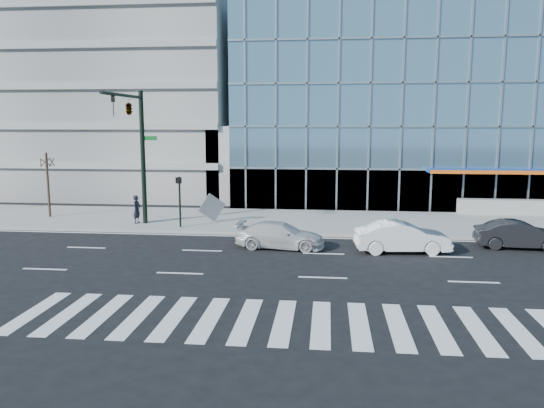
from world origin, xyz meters
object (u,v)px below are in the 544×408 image
Objects in this scene: white_suv at (280,235)px; dark_sedan at (520,235)px; tilted_panel at (212,207)px; ped_signal_post at (179,194)px; street_tree_near at (47,161)px; traffic_signal at (133,125)px; white_sedan at (402,237)px; pedestrian at (137,209)px.

dark_sedan is at bearing -79.39° from white_suv.
white_suv is 7.55m from tilted_panel.
ped_signal_post is 9.97m from street_tree_near.
ped_signal_post is at bearing 63.11° from white_suv.
traffic_signal reaches higher than dark_sedan.
street_tree_near is (-7.00, 2.93, -2.39)m from traffic_signal.
traffic_signal reaches higher than white_sedan.
tilted_panel is (1.51, 1.88, -1.08)m from ped_signal_post.
white_suv is (15.80, -6.50, -3.13)m from street_tree_near.
ped_signal_post is 0.70× the size of dark_sedan.
ped_signal_post is at bearing -160.50° from tilted_panel.
street_tree_near is 28.48m from dark_sedan.
white_suv is at bearing -22.38° from street_tree_near.
pedestrian is at bearing 161.99° from ped_signal_post.
traffic_signal reaches higher than pedestrian.
traffic_signal is at bearing 70.48° from white_sedan.
traffic_signal is at bearing 73.08° from white_suv.
ped_signal_post reaches higher than dark_sedan.
tilted_panel is at bearing 55.56° from white_sedan.
pedestrian is (6.52, -1.59, -2.76)m from street_tree_near.
white_suv is 10.50m from pedestrian.
dark_sedan is (6.00, 1.42, -0.05)m from white_sedan.
white_sedan is 1.07× the size of dark_sedan.
traffic_signal is 4.62× the size of pedestrian.
white_sedan is 16.14m from pedestrian.
street_tree_near reaches higher than pedestrian.
tilted_panel reaches higher than white_sedan.
dark_sedan is at bearing -81.66° from white_sedan.
white_suv is 3.46× the size of tilted_panel.
white_sedan is at bearing -87.45° from white_suv.
dark_sedan is at bearing -47.32° from tilted_panel.
ped_signal_post is 0.67× the size of white_suv.
tilted_panel is at bearing -69.37° from pedestrian.
tilted_panel is at bearing 77.98° from dark_sedan.
street_tree_near is at bearing 82.66° from dark_sedan.
street_tree_near is 0.99× the size of dark_sedan.
dark_sedan is (27.80, -5.37, -3.08)m from street_tree_near.
traffic_signal is 6.15× the size of tilted_panel.
white_sedan is 3.52× the size of tilted_panel.
ped_signal_post reaches higher than tilted_panel.
tilted_panel is (-16.79, 4.69, 0.36)m from dark_sedan.
dark_sedan is 3.27× the size of tilted_panel.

